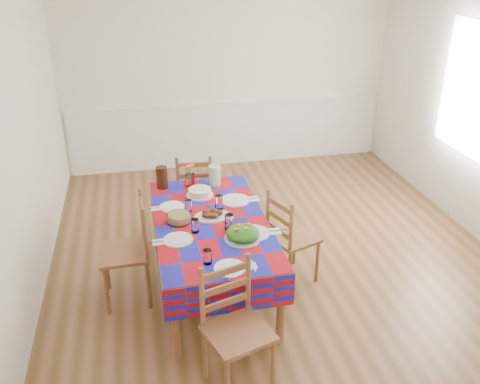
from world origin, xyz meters
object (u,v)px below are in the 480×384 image
object	(u,v)px
green_pitcher	(215,175)
tea_pitcher	(162,177)
chair_near	(235,329)
chair_far	(195,192)
meat_platter	(212,215)
chair_right	(290,238)
chair_left	(130,251)
dining_table	(211,228)

from	to	relation	value
green_pitcher	tea_pitcher	world-z (taller)	tea_pitcher
chair_near	chair_far	xyz separation A→B (m)	(0.01, 2.29, -0.02)
meat_platter	chair_right	bearing A→B (deg)	-6.18
meat_platter	green_pitcher	world-z (taller)	green_pitcher
green_pitcher	chair_right	size ratio (longest dim) A/B	0.22
meat_platter	green_pitcher	xyz separation A→B (m)	(0.14, 0.67, 0.08)
green_pitcher	chair_left	xyz separation A→B (m)	(-0.88, -0.73, -0.32)
tea_pitcher	chair_right	bearing A→B (deg)	-35.77
dining_table	green_pitcher	world-z (taller)	green_pitcher
chair_far	chair_right	size ratio (longest dim) A/B	1.00
dining_table	meat_platter	bearing A→B (deg)	72.25
chair_far	green_pitcher	bearing A→B (deg)	117.58
tea_pitcher	chair_right	distance (m)	1.39
chair_near	chair_right	world-z (taller)	chair_near
tea_pitcher	chair_right	world-z (taller)	tea_pitcher
green_pitcher	chair_far	size ratio (longest dim) A/B	0.22
chair_far	chair_left	distance (m)	1.35
meat_platter	green_pitcher	distance (m)	0.69
meat_platter	chair_left	bearing A→B (deg)	-175.32
dining_table	chair_near	world-z (taller)	chair_near
chair_far	chair_left	bearing A→B (deg)	63.91
dining_table	tea_pitcher	size ratio (longest dim) A/B	8.21
green_pitcher	dining_table	bearing A→B (deg)	-102.14
meat_platter	chair_left	size ratio (longest dim) A/B	0.33
green_pitcher	meat_platter	bearing A→B (deg)	-101.62
chair_near	dining_table	bearing A→B (deg)	71.89
chair_right	green_pitcher	bearing A→B (deg)	16.60
dining_table	chair_right	size ratio (longest dim) A/B	2.00
tea_pitcher	chair_far	size ratio (longest dim) A/B	0.24
meat_platter	chair_near	distance (m)	1.23
chair_left	meat_platter	bearing A→B (deg)	93.19
chair_left	chair_near	bearing A→B (deg)	30.20
meat_platter	chair_far	world-z (taller)	chair_far
dining_table	chair_left	world-z (taller)	chair_left
green_pitcher	chair_near	distance (m)	1.91
green_pitcher	tea_pitcher	distance (m)	0.52
tea_pitcher	chair_left	size ratio (longest dim) A/B	0.22
meat_platter	chair_near	xyz separation A→B (m)	(-0.03, -1.20, -0.26)
dining_table	chair_right	bearing A→B (deg)	-1.17
chair_right	chair_far	bearing A→B (deg)	11.64
tea_pitcher	chair_far	world-z (taller)	tea_pitcher
green_pitcher	chair_far	bearing A→B (deg)	111.61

